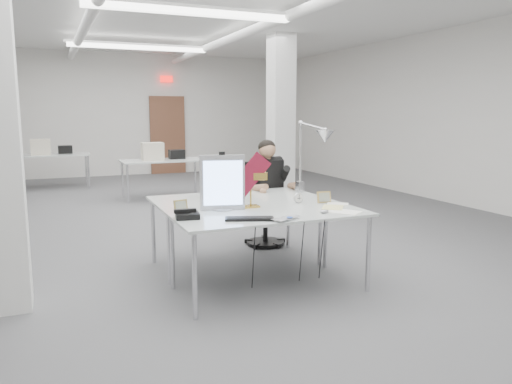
# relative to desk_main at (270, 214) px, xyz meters

# --- Properties ---
(room_shell) EXTENTS (10.04, 14.04, 3.24)m
(room_shell) POSITION_rel_desk_main_xyz_m (0.04, 2.63, 0.95)
(room_shell) COLOR #4E4F51
(room_shell) RESTS_ON ground
(desk_main) EXTENTS (1.80, 0.90, 0.02)m
(desk_main) POSITION_rel_desk_main_xyz_m (0.00, 0.00, 0.00)
(desk_main) COLOR silver
(desk_main) RESTS_ON room_shell
(desk_second) EXTENTS (1.80, 0.90, 0.02)m
(desk_second) POSITION_rel_desk_main_xyz_m (0.00, 0.90, 0.00)
(desk_second) COLOR silver
(desk_second) RESTS_ON room_shell
(bg_desk_a) EXTENTS (1.60, 0.80, 0.02)m
(bg_desk_a) POSITION_rel_desk_main_xyz_m (0.20, 5.50, 0.00)
(bg_desk_a) COLOR silver
(bg_desk_a) RESTS_ON room_shell
(bg_desk_b) EXTENTS (1.60, 0.80, 0.02)m
(bg_desk_b) POSITION_rel_desk_main_xyz_m (-1.80, 7.70, 0.00)
(bg_desk_b) COLOR silver
(bg_desk_b) RESTS_ON room_shell
(office_chair) EXTENTS (0.67, 0.67, 1.13)m
(office_chair) POSITION_rel_desk_main_xyz_m (0.62, 1.51, -0.18)
(office_chair) COLOR black
(office_chair) RESTS_ON room_shell
(seated_person) EXTENTS (0.60, 0.69, 0.89)m
(seated_person) POSITION_rel_desk_main_xyz_m (0.62, 1.46, 0.16)
(seated_person) COLOR black
(seated_person) RESTS_ON office_chair
(monitor) EXTENTS (0.42, 0.14, 0.53)m
(monitor) POSITION_rel_desk_main_xyz_m (-0.37, 0.28, 0.28)
(monitor) COLOR #AEAEB2
(monitor) RESTS_ON desk_main
(pennant) EXTENTS (0.44, 0.07, 0.47)m
(pennant) POSITION_rel_desk_main_xyz_m (-0.11, 0.24, 0.33)
(pennant) COLOR maroon
(pennant) RESTS_ON monitor
(keyboard) EXTENTS (0.44, 0.28, 0.02)m
(keyboard) POSITION_rel_desk_main_xyz_m (-0.30, -0.23, 0.02)
(keyboard) COLOR black
(keyboard) RESTS_ON desk_main
(laptop) EXTENTS (0.34, 0.30, 0.02)m
(laptop) POSITION_rel_desk_main_xyz_m (0.01, -0.39, 0.02)
(laptop) COLOR silver
(laptop) RESTS_ON desk_main
(mouse) EXTENTS (0.09, 0.06, 0.03)m
(mouse) POSITION_rel_desk_main_xyz_m (0.45, -0.23, 0.03)
(mouse) COLOR #A4A4A9
(mouse) RESTS_ON desk_main
(bankers_lamp) EXTENTS (0.36, 0.23, 0.38)m
(bankers_lamp) POSITION_rel_desk_main_xyz_m (-0.07, 0.30, 0.20)
(bankers_lamp) COLOR gold
(bankers_lamp) RESTS_ON desk_main
(desk_phone) EXTENTS (0.23, 0.21, 0.05)m
(desk_phone) POSITION_rel_desk_main_xyz_m (-0.78, 0.04, 0.04)
(desk_phone) COLOR black
(desk_phone) RESTS_ON desk_main
(picture_frame_left) EXTENTS (0.14, 0.07, 0.11)m
(picture_frame_left) POSITION_rel_desk_main_xyz_m (-0.75, 0.37, 0.07)
(picture_frame_left) COLOR olive
(picture_frame_left) RESTS_ON desk_main
(picture_frame_right) EXTENTS (0.15, 0.05, 0.12)m
(picture_frame_right) POSITION_rel_desk_main_xyz_m (0.72, 0.24, 0.07)
(picture_frame_right) COLOR tan
(picture_frame_right) RESTS_ON desk_main
(desk_clock) EXTENTS (0.10, 0.04, 0.10)m
(desk_clock) POSITION_rel_desk_main_xyz_m (0.47, 0.34, 0.06)
(desk_clock) COLOR #B1B0B5
(desk_clock) RESTS_ON desk_main
(paper_stack_a) EXTENTS (0.35, 0.37, 0.01)m
(paper_stack_a) POSITION_rel_desk_main_xyz_m (0.64, -0.25, 0.02)
(paper_stack_a) COLOR white
(paper_stack_a) RESTS_ON desk_main
(paper_stack_b) EXTENTS (0.31, 0.33, 0.01)m
(paper_stack_b) POSITION_rel_desk_main_xyz_m (0.65, -0.04, 0.02)
(paper_stack_b) COLOR #E2DB87
(paper_stack_b) RESTS_ON desk_main
(paper_stack_c) EXTENTS (0.26, 0.24, 0.01)m
(paper_stack_c) POSITION_rel_desk_main_xyz_m (0.80, 0.10, 0.02)
(paper_stack_c) COLOR white
(paper_stack_c) RESTS_ON desk_main
(beige_monitor) EXTENTS (0.40, 0.38, 0.34)m
(beige_monitor) POSITION_rel_desk_main_xyz_m (-0.18, 0.97, 0.18)
(beige_monitor) COLOR beige
(beige_monitor) RESTS_ON desk_second
(architect_lamp) EXTENTS (0.24, 0.65, 0.82)m
(architect_lamp) POSITION_rel_desk_main_xyz_m (0.82, 0.72, 0.42)
(architect_lamp) COLOR silver
(architect_lamp) RESTS_ON desk_second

